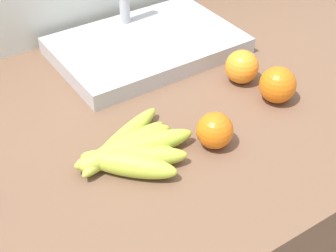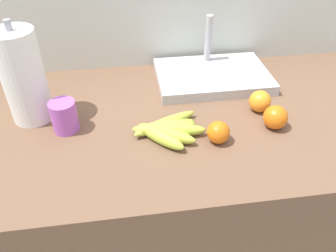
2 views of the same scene
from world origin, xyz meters
name	(u,v)px [view 1 (image 1 of 2)]	position (x,y,z in m)	size (l,w,h in m)	color
wall_back	(53,124)	(0.00, 0.39, 0.65)	(2.03, 0.06, 1.30)	silver
banana_bunch	(129,152)	(-0.03, -0.08, 0.92)	(0.22, 0.20, 0.04)	#B5CB3F
orange_back_left	(278,85)	(0.31, -0.09, 0.93)	(0.07, 0.07, 0.07)	orange
orange_far_right	(241,67)	(0.29, 0.00, 0.93)	(0.07, 0.07, 0.07)	orange
orange_back_right	(215,130)	(0.12, -0.13, 0.93)	(0.07, 0.07, 0.07)	orange
sink_basin	(146,44)	(0.19, 0.21, 0.92)	(0.41, 0.27, 0.21)	#B7BABF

